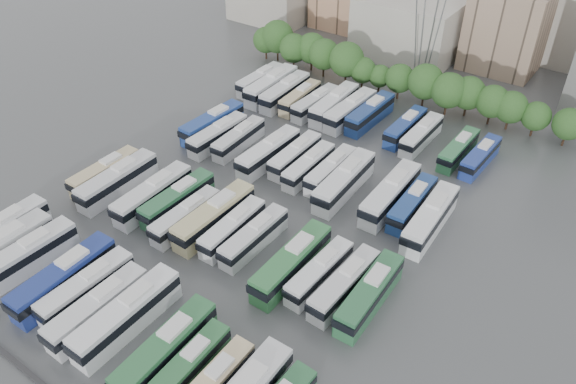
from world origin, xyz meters
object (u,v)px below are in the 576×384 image
Objects in this scene: bus_r2_s9 at (344,181)px; bus_r3_s1 at (271,86)px; bus_r1_s12 at (345,284)px; bus_r0_s10 at (188,367)px; bus_r2_s7 at (309,166)px; bus_r1_s10 at (292,262)px; bus_r0_s6 at (98,308)px; bus_r2_s2 at (218,135)px; bus_r3_s13 at (480,157)px; bus_r3_s12 at (458,149)px; bus_r1_s11 at (319,272)px; bus_r3_s4 at (315,103)px; bus_r0_s5 at (87,288)px; bus_r0_s7 at (127,315)px; bus_r1_s0 at (105,172)px; bus_r2_s3 at (239,138)px; bus_r3_s10 at (421,135)px; bus_r3_s5 at (334,104)px; bus_r3_s9 at (405,127)px; bus_r3_s3 at (300,98)px; bus_r2_s13 at (430,218)px; bus_r2_s6 at (295,155)px; bus_r0_s2 at (26,256)px; bus_r3_s2 at (285,92)px; bus_r3_s7 at (370,113)px; bus_r2_s11 at (390,194)px; bus_r3_s6 at (350,110)px; bus_r1_s6 at (214,216)px; bus_r1_s5 at (186,216)px; bus_r0_s9 at (166,349)px; bus_r3_s0 at (260,80)px; bus_r1_s3 at (153,194)px; bus_r2_s1 at (212,123)px; bus_r2_s5 at (269,152)px; bus_r2_s12 at (412,203)px; bus_r2_s8 at (331,170)px; bus_r1_s13 at (370,294)px.

bus_r2_s9 is 1.00× the size of bus_r3_s1.
bus_r3_s1 is at bearing 138.77° from bus_r1_s12.
bus_r2_s7 is at bearing 103.33° from bus_r0_s10.
bus_r2_s9 reaches higher than bus_r1_s10.
bus_r2_s2 is at bearing 111.16° from bus_r0_s6.
bus_r0_s10 reaches higher than bus_r3_s13.
bus_r3_s12 reaches higher than bus_r0_s10.
bus_r1_s11 is 41.40m from bus_r3_s4.
bus_r2_s7 is (6.78, 34.91, -0.13)m from bus_r0_s5.
bus_r0_s7 is 54.80m from bus_r3_s12.
bus_r1_s0 is 37.92m from bus_r3_s4.
bus_r3_s10 is at bearing 35.11° from bus_r2_s3.
bus_r3_s5 is (13.12, 0.73, -0.09)m from bus_r3_s1.
bus_r1_s12 is 1.05× the size of bus_r3_s9.
bus_r1_s0 is at bearing -107.98° from bus_r3_s3.
bus_r2_s9 reaches higher than bus_r2_s13.
bus_r2_s6 is 0.99× the size of bus_r3_s10.
bus_r3_s1 is 39.61m from bus_r3_s13.
bus_r3_s10 reaches higher than bus_r3_s12.
bus_r0_s2 is 34.66m from bus_r2_s2.
bus_r3_s2 is (-13.22, 53.08, 0.03)m from bus_r0_s6.
bus_r3_s13 is at bearing 51.31° from bus_r2_s9.
bus_r3_s7 reaches higher than bus_r3_s10.
bus_r2_s11 is at bearing -69.58° from bus_r3_s9.
bus_r1_s0 is 41.47m from bus_r3_s6.
bus_r1_s10 is 43.94m from bus_r3_s2.
bus_r3_s4 is 0.88× the size of bus_r3_s5.
bus_r3_s6 is at bearing 90.92° from bus_r1_s6.
bus_r1_s5 is at bearing -173.64° from bus_r1_s12.
bus_r0_s5 reaches higher than bus_r2_s7.
bus_r3_s0 is (-29.94, 54.25, -0.22)m from bus_r0_s9.
bus_r2_s2 is at bearing 99.63° from bus_r1_s3.
bus_r3_s6 reaches higher than bus_r1_s5.
bus_r1_s11 is at bearing -26.40° from bus_r2_s1.
bus_r3_s7 is (6.68, 19.72, -0.05)m from bus_r2_s5.
bus_r2_s12 is 3.91m from bus_r2_s13.
bus_r3_s0 reaches higher than bus_r3_s3.
bus_r1_s10 is at bearing -30.96° from bus_r2_s2.
bus_r2_s8 is at bearing 151.10° from bus_r2_s9.
bus_r1_s3 is 1.01× the size of bus_r3_s6.
bus_r2_s7 is at bearing 6.12° from bus_r2_s2.
bus_r0_s5 is 36.70m from bus_r2_s9.
bus_r1_s11 is at bearing -55.09° from bus_r3_s3.
bus_r2_s11 is at bearing 82.75° from bus_r0_s10.
bus_r1_s6 is at bearing -93.62° from bus_r3_s7.
bus_r3_s7 reaches higher than bus_r1_s13.
bus_r0_s5 is 53.78m from bus_r3_s1.
bus_r3_s12 is (16.45, -1.68, -0.23)m from bus_r3_s7.
bus_r0_s9 reaches higher than bus_r2_s3.
bus_r1_s11 is 26.07m from bus_r2_s5.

